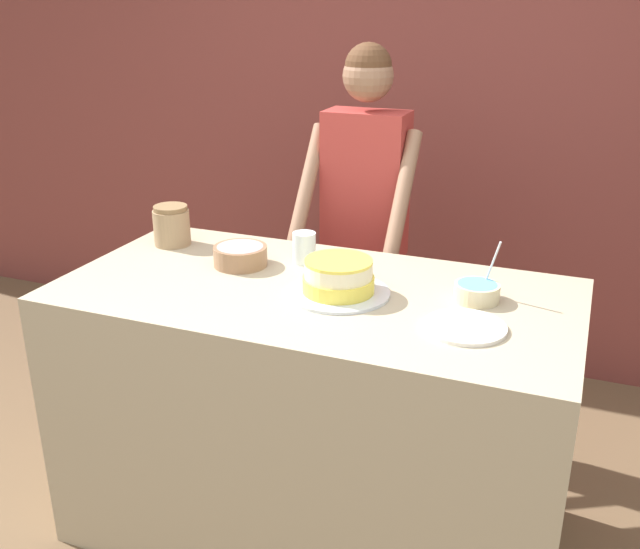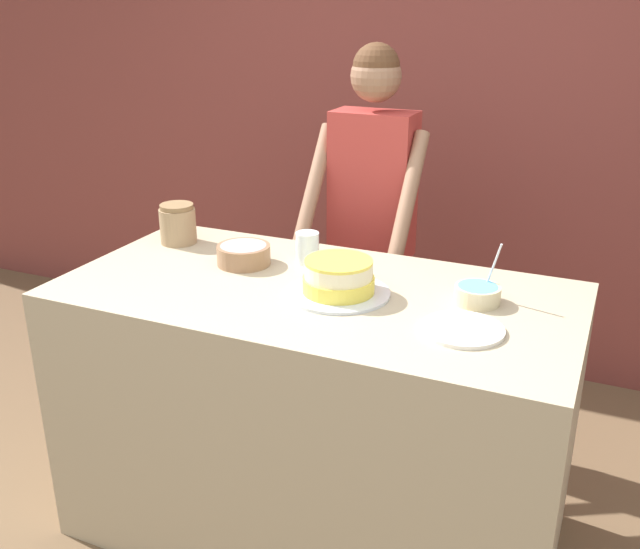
# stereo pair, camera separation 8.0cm
# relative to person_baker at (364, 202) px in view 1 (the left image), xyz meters

# --- Properties ---
(wall_back) EXTENTS (10.00, 0.05, 2.60)m
(wall_back) POSITION_rel_person_baker_xyz_m (0.08, 0.80, 0.26)
(wall_back) COLOR brown
(wall_back) RESTS_ON ground_plane
(counter) EXTENTS (1.68, 0.84, 0.95)m
(counter) POSITION_rel_person_baker_xyz_m (0.08, -0.76, -0.57)
(counter) COLOR tan
(counter) RESTS_ON ground_plane
(person_baker) EXTENTS (0.46, 0.46, 1.68)m
(person_baker) POSITION_rel_person_baker_xyz_m (0.00, 0.00, 0.00)
(person_baker) COLOR #2D2D38
(person_baker) RESTS_ON ground_plane
(cake) EXTENTS (0.33, 0.33, 0.12)m
(cake) POSITION_rel_person_baker_xyz_m (0.17, -0.77, -0.04)
(cake) COLOR silver
(cake) RESTS_ON counter
(frosting_bowl_blue) EXTENTS (0.14, 0.14, 0.19)m
(frosting_bowl_blue) POSITION_rel_person_baker_xyz_m (0.59, -0.66, -0.06)
(frosting_bowl_blue) COLOR beige
(frosting_bowl_blue) RESTS_ON counter
(frosting_bowl_pink) EXTENTS (0.19, 0.19, 0.07)m
(frosting_bowl_pink) POSITION_rel_person_baker_xyz_m (-0.24, -0.65, -0.05)
(frosting_bowl_pink) COLOR #936B4C
(frosting_bowl_pink) RESTS_ON counter
(drinking_glass) EXTENTS (0.08, 0.08, 0.11)m
(drinking_glass) POSITION_rel_person_baker_xyz_m (-0.04, -0.54, -0.03)
(drinking_glass) COLOR silver
(drinking_glass) RESTS_ON counter
(ceramic_plate) EXTENTS (0.24, 0.24, 0.01)m
(ceramic_plate) POSITION_rel_person_baker_xyz_m (0.59, -0.88, -0.08)
(ceramic_plate) COLOR white
(ceramic_plate) RESTS_ON counter
(stoneware_jar) EXTENTS (0.14, 0.14, 0.15)m
(stoneware_jar) POSITION_rel_person_baker_xyz_m (-0.59, -0.54, -0.01)
(stoneware_jar) COLOR #9E7F5B
(stoneware_jar) RESTS_ON counter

